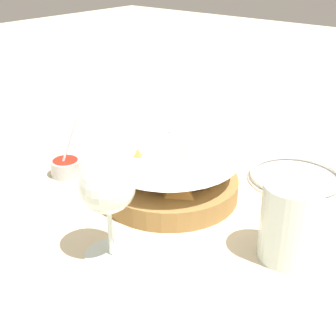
{
  "coord_description": "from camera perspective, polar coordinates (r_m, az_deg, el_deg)",
  "views": [
    {
      "loc": [
        -0.57,
        -0.47,
        0.41
      ],
      "look_at": [
        -0.0,
        -0.0,
        0.06
      ],
      "focal_mm": 50.0,
      "sensor_mm": 36.0,
      "label": 1
    }
  ],
  "objects": [
    {
      "name": "ground_plane",
      "position": [
        0.85,
        0.14,
        -3.37
      ],
      "size": [
        4.0,
        4.0,
        0.0
      ],
      "primitive_type": "plane",
      "color": "beige"
    },
    {
      "name": "food_basket",
      "position": [
        0.83,
        -0.0,
        -1.5
      ],
      "size": [
        0.25,
        0.25,
        0.09
      ],
      "color": "olive",
      "rests_on": "ground_plane"
    },
    {
      "name": "sauce_cup",
      "position": [
        0.94,
        -12.34,
        0.18
      ],
      "size": [
        0.07,
        0.06,
        0.11
      ],
      "color": "#B7B7BC",
      "rests_on": "ground_plane"
    },
    {
      "name": "wine_glass",
      "position": [
        0.65,
        -7.38,
        -2.56
      ],
      "size": [
        0.08,
        0.08,
        0.15
      ],
      "color": "silver",
      "rests_on": "ground_plane"
    },
    {
      "name": "beer_mug",
      "position": [
        0.69,
        14.65,
        -6.62
      ],
      "size": [
        0.13,
        0.08,
        0.12
      ],
      "color": "silver",
      "rests_on": "ground_plane"
    },
    {
      "name": "side_plate",
      "position": [
        0.93,
        15.33,
        -1.06
      ],
      "size": [
        0.18,
        0.18,
        0.01
      ],
      "color": "white",
      "rests_on": "ground_plane"
    },
    {
      "name": "napkin",
      "position": [
        1.06,
        -0.72,
        3.12
      ],
      "size": [
        0.12,
        0.08,
        0.01
      ],
      "color": "#DB4C3D",
      "rests_on": "ground_plane"
    }
  ]
}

